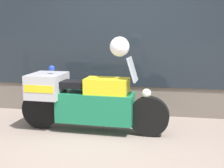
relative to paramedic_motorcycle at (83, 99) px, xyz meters
name	(u,v)px	position (x,y,z in m)	size (l,w,h in m)	color
ground_plane	(107,150)	(0.53, -0.73, -0.52)	(60.00, 60.00, 0.00)	gray
shop_building	(107,4)	(0.14, 1.27, 1.54)	(6.87, 0.55, 4.11)	#6B6056
window_display	(144,87)	(0.86, 1.30, -0.03)	(5.61, 0.30, 2.11)	slate
paramedic_motorcycle	(83,99)	(0.00, 0.00, 0.00)	(2.39, 0.66, 1.20)	black
white_helmet	(120,47)	(0.59, -0.03, 0.83)	(0.30, 0.30, 0.30)	white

